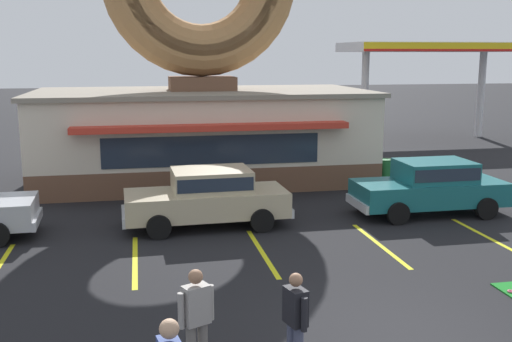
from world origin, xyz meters
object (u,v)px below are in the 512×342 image
(car_champagne, at_px, (208,195))
(car_teal, at_px, (431,185))
(pedestrian_hooded_kid, at_px, (295,318))
(trash_bin, at_px, (385,172))
(pedestrian_blue_sweater_man, at_px, (196,317))

(car_champagne, bearing_deg, car_teal, 0.21)
(pedestrian_hooded_kid, bearing_deg, trash_bin, 61.30)
(car_champagne, relative_size, car_teal, 1.01)
(car_champagne, height_order, car_teal, same)
(pedestrian_hooded_kid, xyz_separation_m, trash_bin, (6.50, 11.87, -0.35))
(car_teal, distance_m, trash_bin, 3.93)
(pedestrian_blue_sweater_man, distance_m, trash_bin, 14.12)
(car_champagne, bearing_deg, pedestrian_hooded_kid, -87.34)
(car_champagne, xyz_separation_m, pedestrian_hooded_kid, (0.37, -7.94, -0.02))
(car_teal, distance_m, pedestrian_blue_sweater_man, 10.92)
(car_teal, bearing_deg, car_champagne, -179.79)
(car_champagne, relative_size, pedestrian_blue_sweater_man, 2.82)
(pedestrian_hooded_kid, bearing_deg, car_teal, 51.87)
(car_teal, bearing_deg, trash_bin, 86.34)
(pedestrian_blue_sweater_man, relative_size, pedestrian_hooded_kid, 1.05)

